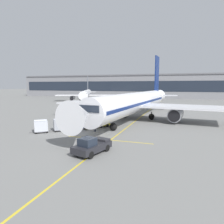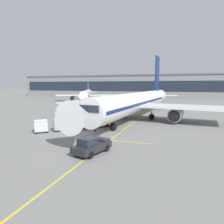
{
  "view_description": "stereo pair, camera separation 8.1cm",
  "coord_description": "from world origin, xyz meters",
  "views": [
    {
      "loc": [
        14.46,
        -26.63,
        7.2
      ],
      "look_at": [
        3.89,
        4.19,
        2.87
      ],
      "focal_mm": 32.42,
      "sensor_mm": 36.0,
      "label": 1
    },
    {
      "loc": [
        14.54,
        -26.61,
        7.2
      ],
      "look_at": [
        3.89,
        4.19,
        2.87
      ],
      "focal_mm": 32.42,
      "sensor_mm": 36.0,
      "label": 2
    }
  ],
  "objects": [
    {
      "name": "parked_airplane",
      "position": [
        5.57,
        15.1,
        3.6
      ],
      "size": [
        36.97,
        47.35,
        15.49
      ],
      "color": "white",
      "rests_on": "ground"
    },
    {
      "name": "distant_airplane",
      "position": [
        -26.69,
        56.8,
        3.14
      ],
      "size": [
        26.76,
        34.19,
        11.92
      ],
      "color": "white",
      "rests_on": "ground"
    },
    {
      "name": "apron_guidance_line_stop_bar",
      "position": [
        5.48,
        -2.14,
        0.0
      ],
      "size": [
        12.0,
        0.2,
        0.01
      ],
      "color": "yellow",
      "rests_on": "ground"
    },
    {
      "name": "apron_guidance_line_lead_in",
      "position": [
        5.85,
        14.26,
        0.0
      ],
      "size": [
        0.2,
        110.0,
        0.01
      ],
      "color": "yellow",
      "rests_on": "ground"
    },
    {
      "name": "ground_crew_by_carts",
      "position": [
        1.89,
        1.76,
        1.0
      ],
      "size": [
        0.44,
        0.43,
        1.74
      ],
      "color": "#333847",
      "rests_on": "ground"
    },
    {
      "name": "ground_plane",
      "position": [
        0.0,
        0.0,
        0.0
      ],
      "size": [
        600.0,
        600.0,
        0.0
      ],
      "primitive_type": "plane",
      "color": "slate"
    },
    {
      "name": "baggage_cart_second",
      "position": [
        -3.55,
        0.46,
        1.0
      ],
      "size": [
        2.56,
        2.53,
        1.91
      ],
      "color": "#515156",
      "rests_on": "ground"
    },
    {
      "name": "baggage_cart_lead",
      "position": [
        -1.36,
        2.55,
        1.0
      ],
      "size": [
        2.56,
        2.53,
        1.91
      ],
      "color": "#515156",
      "rests_on": "ground"
    },
    {
      "name": "pushback_tug",
      "position": [
        5.7,
        -7.72,
        0.83
      ],
      "size": [
        3.2,
        4.8,
        1.83
      ],
      "color": "#232328",
      "rests_on": "ground"
    },
    {
      "name": "safety_cone_engine_keepout",
      "position": [
        -1.47,
        15.41,
        0.34
      ],
      "size": [
        0.62,
        0.62,
        0.7
      ],
      "color": "black",
      "rests_on": "ground"
    },
    {
      "name": "baggage_cart_third",
      "position": [
        -5.69,
        -1.47,
        1.0
      ],
      "size": [
        2.56,
        2.53,
        1.91
      ],
      "color": "#515156",
      "rests_on": "ground"
    },
    {
      "name": "terminal_building",
      "position": [
        -10.74,
        93.15,
        6.61
      ],
      "size": [
        149.66,
        15.92,
        13.32
      ],
      "color": "gray",
      "rests_on": "ground"
    },
    {
      "name": "ground_crew_marshaller",
      "position": [
        1.86,
        4.59,
        1.0
      ],
      "size": [
        0.42,
        0.47,
        1.74
      ],
      "color": "black",
      "rests_on": "ground"
    },
    {
      "name": "ground_crew_by_loader",
      "position": [
        -0.54,
        5.07,
        1.0
      ],
      "size": [
        0.55,
        0.33,
        1.74
      ],
      "color": "#333847",
      "rests_on": "ground"
    },
    {
      "name": "ground_crew_wingwalker",
      "position": [
        0.29,
        2.0,
        1.0
      ],
      "size": [
        0.57,
        0.27,
        1.74
      ],
      "color": "#514C42",
      "rests_on": "ground"
    },
    {
      "name": "belt_loader",
      "position": [
        1.4,
        5.35,
        0.81
      ],
      "size": [
        4.58,
        4.9,
        2.59
      ],
      "color": "gold",
      "rests_on": "ground"
    }
  ]
}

